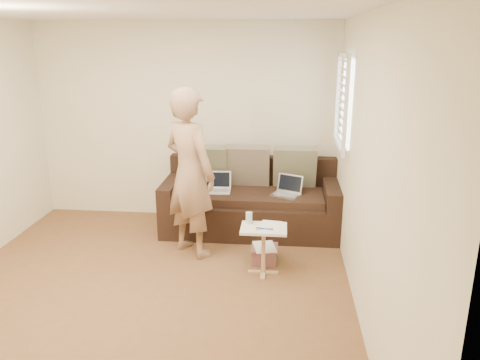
{
  "coord_description": "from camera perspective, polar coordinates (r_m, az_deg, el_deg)",
  "views": [
    {
      "loc": [
        1.3,
        -3.85,
        2.38
      ],
      "look_at": [
        0.8,
        1.4,
        0.78
      ],
      "focal_mm": 35.1,
      "sensor_mm": 36.0,
      "label": 1
    }
  ],
  "objects": [
    {
      "name": "floor",
      "position": [
        4.71,
        -11.73,
        -13.88
      ],
      "size": [
        4.5,
        4.5,
        0.0
      ],
      "primitive_type": "plane",
      "color": "brown",
      "rests_on": "ground"
    },
    {
      "name": "ceiling",
      "position": [
        4.07,
        -14.02,
        19.51
      ],
      "size": [
        4.5,
        4.5,
        0.0
      ],
      "primitive_type": "plane",
      "rotation": [
        3.14,
        0.0,
        0.0
      ],
      "color": "white",
      "rests_on": "wall_back"
    },
    {
      "name": "wall_back",
      "position": [
        6.33,
        -6.55,
        6.95
      ],
      "size": [
        4.0,
        0.0,
        4.0
      ],
      "primitive_type": "plane",
      "rotation": [
        1.57,
        0.0,
        0.0
      ],
      "color": "beige",
      "rests_on": "ground"
    },
    {
      "name": "wall_right",
      "position": [
        4.06,
        15.18,
        0.84
      ],
      "size": [
        0.0,
        4.5,
        4.5
      ],
      "primitive_type": "plane",
      "rotation": [
        1.57,
        0.0,
        -1.57
      ],
      "color": "beige",
      "rests_on": "ground"
    },
    {
      "name": "window_blinds",
      "position": [
        5.43,
        12.44,
        9.3
      ],
      "size": [
        0.12,
        0.88,
        1.08
      ],
      "primitive_type": null,
      "color": "white",
      "rests_on": "wall_right"
    },
    {
      "name": "sofa",
      "position": [
        5.97,
        1.3,
        -2.25
      ],
      "size": [
        2.2,
        0.95,
        0.85
      ],
      "primitive_type": null,
      "color": "black",
      "rests_on": "ground"
    },
    {
      "name": "pillow_left",
      "position": [
        6.13,
        -4.14,
        1.81
      ],
      "size": [
        0.55,
        0.29,
        0.57
      ],
      "primitive_type": null,
      "rotation": [
        0.28,
        0.0,
        0.0
      ],
      "color": "#64654A",
      "rests_on": "sofa"
    },
    {
      "name": "pillow_mid",
      "position": [
        6.08,
        1.01,
        1.73
      ],
      "size": [
        0.55,
        0.27,
        0.57
      ],
      "primitive_type": null,
      "rotation": [
        0.24,
        0.0,
        0.0
      ],
      "color": "#6A604C",
      "rests_on": "sofa"
    },
    {
      "name": "pillow_right",
      "position": [
        6.07,
        6.67,
        1.57
      ],
      "size": [
        0.55,
        0.28,
        0.57
      ],
      "primitive_type": null,
      "rotation": [
        0.26,
        0.0,
        0.0
      ],
      "color": "#64654A",
      "rests_on": "sofa"
    },
    {
      "name": "laptop_silver",
      "position": [
        5.8,
        5.58,
        -1.89
      ],
      "size": [
        0.4,
        0.36,
        0.22
      ],
      "primitive_type": null,
      "rotation": [
        0.0,
        0.0,
        -0.44
      ],
      "color": "#B7BABC",
      "rests_on": "sofa"
    },
    {
      "name": "laptop_white",
      "position": [
        5.93,
        -2.77,
        -1.43
      ],
      "size": [
        0.34,
        0.25,
        0.24
      ],
      "primitive_type": null,
      "rotation": [
        0.0,
        0.0,
        0.04
      ],
      "color": "white",
      "rests_on": "sofa"
    },
    {
      "name": "person",
      "position": [
        5.2,
        -6.1,
        0.84
      ],
      "size": [
        0.84,
        0.79,
        1.9
      ],
      "primitive_type": "imported",
      "rotation": [
        0.0,
        0.0,
        2.51
      ],
      "color": "#936E50",
      "rests_on": "ground"
    },
    {
      "name": "side_table",
      "position": [
        4.94,
        2.87,
        -8.54
      ],
      "size": [
        0.47,
        0.33,
        0.52
      ],
      "primitive_type": null,
      "color": "silver",
      "rests_on": "ground"
    },
    {
      "name": "drinking_glass",
      "position": [
        4.91,
        1.1,
        -4.63
      ],
      "size": [
        0.07,
        0.07,
        0.12
      ],
      "primitive_type": null,
      "color": "silver",
      "rests_on": "side_table"
    },
    {
      "name": "scissors",
      "position": [
        4.78,
        3.0,
        -5.94
      ],
      "size": [
        0.2,
        0.14,
        0.02
      ],
      "primitive_type": null,
      "rotation": [
        0.0,
        0.0,
        -0.23
      ],
      "color": "silver",
      "rests_on": "side_table"
    },
    {
      "name": "paper_on_table",
      "position": [
        4.87,
        3.69,
        -5.6
      ],
      "size": [
        0.25,
        0.33,
        0.0
      ],
      "primitive_type": null,
      "rotation": [
        0.0,
        0.0,
        -0.14
      ],
      "color": "white",
      "rests_on": "side_table"
    },
    {
      "name": "striped_box",
      "position": [
        5.25,
        2.99,
        -9.0
      ],
      "size": [
        0.29,
        0.29,
        0.18
      ],
      "primitive_type": null,
      "color": "red",
      "rests_on": "ground"
    }
  ]
}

